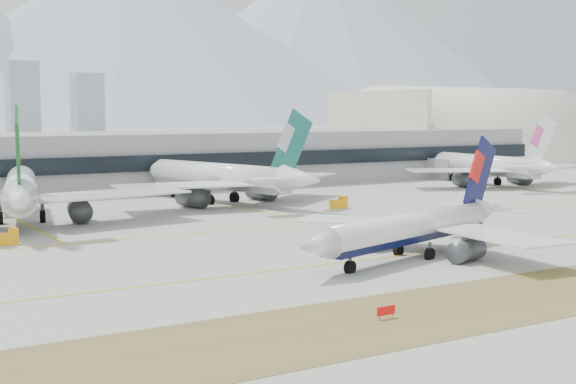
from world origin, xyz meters
TOP-DOWN VIEW (x-y plane):
  - ground at (0.00, 0.00)m, footprint 3000.00×3000.00m
  - taxiing_airliner at (8.74, -6.60)m, footprint 49.56×42.17m
  - widebody_eva at (-31.72, 57.06)m, footprint 60.01×59.77m
  - widebody_cathay at (15.39, 67.17)m, footprint 58.72×58.52m
  - widebody_china_air at (98.84, 67.91)m, footprint 56.33×55.46m
  - terminal at (0.00, 114.84)m, footprint 280.00×43.10m
  - hangar at (154.56, 135.00)m, footprint 91.00×60.00m
  - hold_sign_left at (-16.93, -32.00)m, footprint 2.20×0.15m
  - gse_b at (-39.23, 34.16)m, footprint 3.55×2.00m
  - gse_c at (32.21, 46.37)m, footprint 3.55×2.00m

SIDE VIEW (x-z plane):
  - ground at x=0.00m, z-range 0.00..0.00m
  - hangar at x=154.56m, z-range -29.86..30.14m
  - hold_sign_left at x=-16.93m, z-range 0.20..1.55m
  - gse_b at x=-39.23m, z-range -0.25..2.35m
  - gse_c at x=32.21m, z-range -0.25..2.35m
  - taxiing_airliner at x=8.74m, z-range -4.42..12.64m
  - widebody_china_air at x=98.84m, z-range -4.73..15.47m
  - widebody_cathay at x=15.39m, z-range -5.04..16.49m
  - widebody_eva at x=-31.72m, z-range -5.15..16.83m
  - terminal at x=0.00m, z-range 0.00..15.00m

